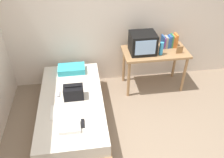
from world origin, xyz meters
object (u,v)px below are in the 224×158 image
Objects in this scene: picture_frame at (180,50)px; magazine at (58,112)px; remote_dark at (83,123)px; folded_towel at (70,127)px; book_row at (169,41)px; handbag at (74,92)px; pillow at (72,69)px; tv at (143,43)px; bed at (73,110)px; desk at (155,56)px; water_bottle at (161,49)px; remote_silver at (58,94)px.

picture_frame reaches higher than magazine.
remote_dark is 0.56× the size of folded_towel.
book_row is 1.98m from handbag.
tv is at bearing -0.37° from pillow.
handbag is (0.05, 0.03, 0.34)m from bed.
book_row is at bearing 40.45° from remote_dark.
pillow is at bearing 179.63° from tv.
book_row is at bearing 111.68° from picture_frame.
magazine is at bearing -149.58° from desk.
water_bottle is 0.77× the size of handbag.
magazine is at bearing -150.62° from book_row.
pillow is (-1.52, 0.00, -0.15)m from desk.
remote_dark is at bearing -83.76° from pillow.
magazine is 0.40m from remote_silver.
desk is at bearing 1.11° from tv.
magazine is (-0.24, -0.29, -0.10)m from handbag.
remote_dark is 0.77m from remote_silver.
magazine is at bearing 140.80° from remote_dark.
magazine is (-0.19, -0.26, 0.24)m from bed.
handbag is at bearing 84.36° from folded_towel.
tv is 3.28× the size of picture_frame.
picture_frame is (0.10, -0.26, -0.04)m from book_row.
desk is (1.53, 0.75, 0.44)m from bed.
picture_frame is at bearing 17.28° from handbag.
picture_frame is 0.28× the size of pillow.
book_row reaches higher than bed.
desk is 1.65m from handbag.
pillow is at bearing 78.49° from magazine.
book_row is (0.23, 0.25, -0.00)m from water_bottle.
water_bottle is at bearing 178.74° from picture_frame.
picture_frame is at bearing 33.33° from remote_dark.
book_row is 1.84m from pillow.
book_row is (0.29, 0.12, 0.21)m from desk.
book_row is at bearing 13.10° from tv.
bed is at bearing 88.64° from folded_towel.
book_row is at bearing 46.88° from water_bottle.
handbag is 0.39m from magazine.
remote_dark is 1.08× the size of remote_silver.
picture_frame is 2.20m from remote_silver.
magazine is at bearing -145.65° from tv.
tv is (-0.25, -0.00, 0.28)m from desk.
remote_dark reaches higher than magazine.
remote_dark is at bearing -62.64° from remote_silver.
magazine is 1.04× the size of folded_towel.
remote_dark is (0.11, -0.58, -0.09)m from handbag.
bed is 12.82× the size of remote_dark.
pillow is at bearing 175.18° from water_bottle.
picture_frame is (0.39, -0.14, 0.17)m from desk.
water_bottle is at bearing 26.41° from magazine.
pillow is 3.29× the size of remote_silver.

